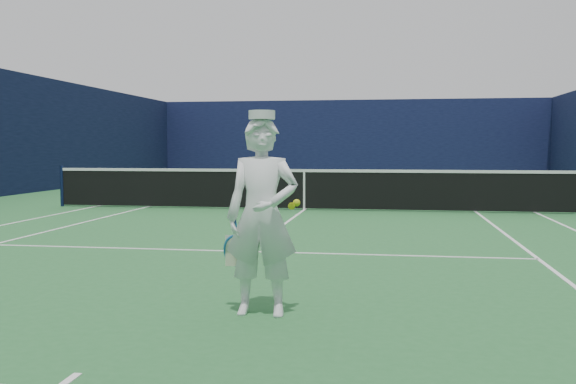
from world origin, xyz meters
name	(u,v)px	position (x,y,z in m)	size (l,w,h in m)	color
ground	(304,210)	(0.00, 0.00, 0.00)	(80.00, 80.00, 0.00)	#276732
court_markings	(304,210)	(0.00, 0.00, 0.00)	(11.03, 23.83, 0.01)	white
windscreen_fence	(304,128)	(0.00, 0.00, 2.00)	(20.12, 36.12, 4.00)	#0E1336
tennis_net	(304,188)	(0.00, 0.00, 0.55)	(12.88, 0.09, 1.07)	#141E4C
tennis_player	(262,216)	(0.93, -9.84, 0.92)	(0.78, 0.47, 1.88)	white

